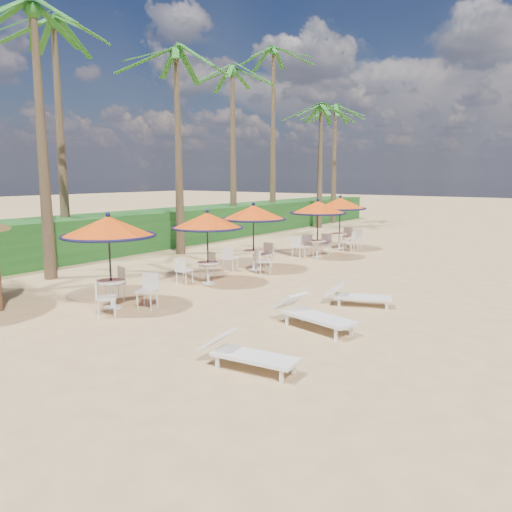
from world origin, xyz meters
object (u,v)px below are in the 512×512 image
(station_1, at_px, (206,227))
(station_3, at_px, (317,214))
(station_4, at_px, (342,210))
(station_0, at_px, (111,238))
(lounger_mid, at_px, (311,313))
(station_2, at_px, (253,221))
(lounger_near, at_px, (246,352))
(lounger_far, at_px, (356,295))

(station_1, bearing_deg, station_3, 87.29)
(station_1, distance_m, station_4, 9.95)
(station_0, relative_size, lounger_mid, 1.17)
(station_4, bearing_deg, station_0, -90.10)
(station_0, bearing_deg, station_3, 88.51)
(station_2, height_order, lounger_mid, station_2)
(lounger_near, bearing_deg, station_1, 130.71)
(station_1, xyz_separation_m, station_3, (0.33, 6.96, 0.00))
(station_0, distance_m, lounger_far, 6.90)
(station_4, height_order, lounger_far, station_4)
(station_0, height_order, station_1, station_0)
(lounger_near, bearing_deg, station_0, 160.01)
(station_0, xyz_separation_m, lounger_mid, (5.30, 1.58, -1.57))
(station_0, relative_size, station_1, 1.06)
(station_2, distance_m, station_3, 4.14)
(station_2, bearing_deg, lounger_far, -25.60)
(station_2, height_order, lounger_far, station_2)
(station_4, relative_size, lounger_near, 1.34)
(station_2, relative_size, station_4, 0.98)
(station_4, bearing_deg, lounger_mid, -66.71)
(station_1, relative_size, lounger_near, 1.26)
(station_0, bearing_deg, lounger_mid, 16.62)
(station_0, xyz_separation_m, lounger_far, (5.29, 4.12, -1.62))
(lounger_mid, bearing_deg, lounger_near, -72.10)
(lounger_mid, bearing_deg, station_4, 125.90)
(station_0, relative_size, lounger_near, 1.34)
(station_4, bearing_deg, lounger_near, -69.96)
(station_4, bearing_deg, station_3, -85.07)
(station_1, xyz_separation_m, lounger_near, (5.62, -5.27, -1.58))
(lounger_near, distance_m, lounger_far, 5.50)
(station_0, bearing_deg, lounger_near, -13.84)
(station_1, distance_m, station_3, 6.97)
(station_1, xyz_separation_m, station_4, (0.07, 9.95, 0.03))
(lounger_mid, distance_m, lounger_far, 2.54)
(station_0, relative_size, station_4, 1.00)
(station_1, bearing_deg, station_0, -89.31)
(station_4, relative_size, lounger_mid, 1.17)
(station_3, height_order, lounger_mid, station_3)
(lounger_mid, bearing_deg, station_1, 169.23)
(station_1, relative_size, station_4, 0.94)
(station_4, xyz_separation_m, lounger_near, (5.55, -15.22, -1.61))
(lounger_mid, relative_size, lounger_far, 1.19)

